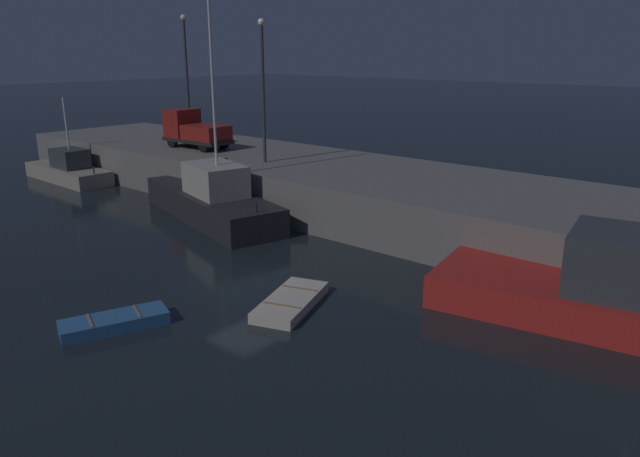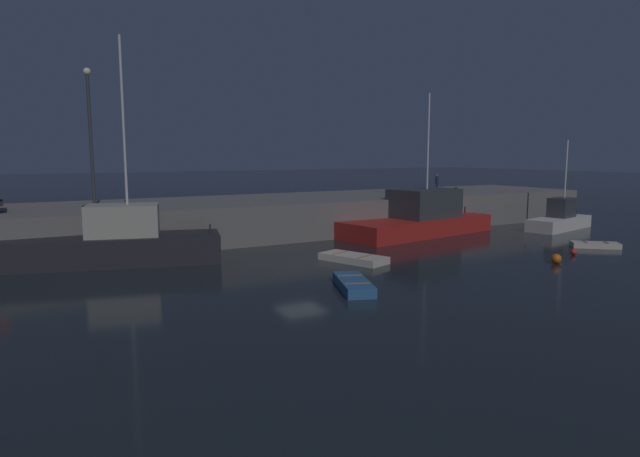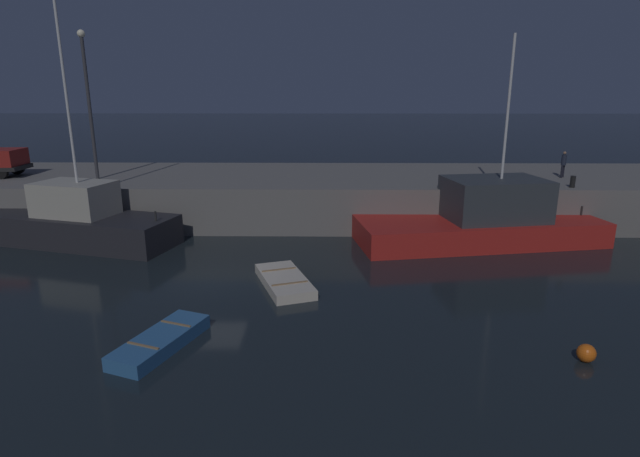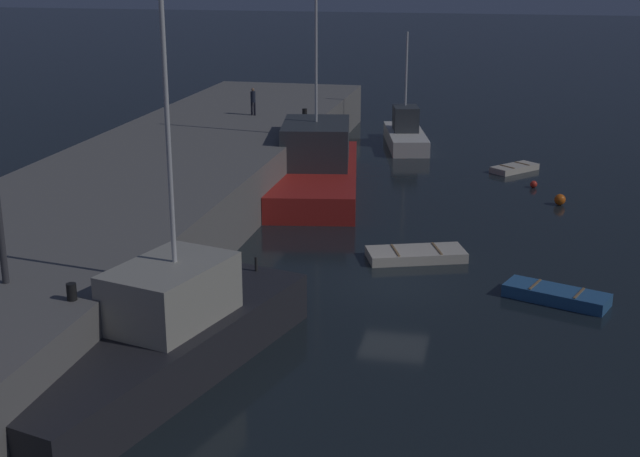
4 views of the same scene
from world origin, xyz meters
TOP-DOWN VIEW (x-y plane):
  - ground_plane at (0.00, 0.00)m, footprint 320.00×320.00m
  - pier_quay at (0.00, 12.21)m, footprint 66.10×10.48m
  - fishing_trawler_red at (-8.80, 5.68)m, footprint 12.38×6.38m
  - fishing_boat_blue at (25.01, 2.67)m, footprint 7.44×3.78m
  - fishing_boat_white at (13.21, 5.98)m, footprint 13.35×6.35m
  - dinghy_orange_near at (3.13, -0.43)m, footprint 2.87×4.24m
  - rowboat_white_mid at (-0.34, -5.79)m, footprint 2.46×3.84m
  - dinghy_red_small at (19.44, -4.24)m, footprint 2.97×2.79m
  - mooring_buoy_near at (15.86, -5.25)m, footprint 0.38×0.38m
  - mooring_buoy_mid at (12.68, -6.46)m, footprint 0.55×0.55m
  - dockworker at (19.41, 11.14)m, footprint 0.41×0.41m
  - bollard_west at (18.50, 7.79)m, footprint 0.28×0.28m
  - bollard_central at (-9.90, 7.74)m, footprint 0.28×0.28m

SIDE VIEW (x-z plane):
  - ground_plane at x=0.00m, z-range 0.00..0.00m
  - dinghy_red_small at x=19.44m, z-range -0.02..0.36m
  - mooring_buoy_near at x=15.86m, z-range 0.00..0.38m
  - dinghy_orange_near at x=3.13m, z-range -0.02..0.42m
  - rowboat_white_mid at x=-0.34m, z-range -0.02..0.48m
  - mooring_buoy_mid at x=12.68m, z-range 0.00..0.55m
  - fishing_boat_blue at x=25.01m, z-range -2.77..4.39m
  - fishing_trawler_red at x=-8.80m, z-range -5.04..7.31m
  - fishing_boat_white at x=13.21m, z-range -4.04..6.51m
  - pier_quay at x=0.00m, z-range 0.00..2.65m
  - bollard_central at x=-9.90m, z-range 2.65..3.14m
  - bollard_west at x=18.50m, z-range 2.65..3.30m
  - dockworker at x=19.41m, z-range 2.76..4.37m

